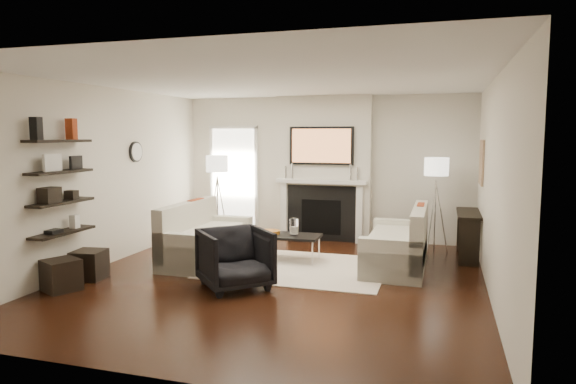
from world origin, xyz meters
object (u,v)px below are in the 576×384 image
(coffee_table, at_px, (285,236))
(lamp_right_shade, at_px, (437,167))
(ottoman_near, at_px, (89,265))
(loveseat_right_base, at_px, (395,254))
(armchair, at_px, (235,256))
(loveseat_left_base, at_px, (207,248))
(lamp_left_shade, at_px, (217,164))

(coffee_table, height_order, lamp_right_shade, lamp_right_shade)
(coffee_table, xyz_separation_m, ottoman_near, (-2.28, -1.77, -0.20))
(ottoman_near, bearing_deg, coffee_table, 37.77)
(lamp_right_shade, bearing_deg, loveseat_right_base, -112.28)
(armchair, distance_m, lamp_right_shade, 3.94)
(coffee_table, distance_m, ottoman_near, 2.89)
(loveseat_left_base, relative_size, lamp_left_shade, 4.50)
(armchair, xyz_separation_m, ottoman_near, (-2.09, -0.20, -0.23))
(armchair, bearing_deg, coffee_table, 40.28)
(coffee_table, bearing_deg, ottoman_near, -142.23)
(lamp_right_shade, bearing_deg, coffee_table, -148.84)
(loveseat_left_base, height_order, loveseat_right_base, same)
(loveseat_left_base, height_order, ottoman_near, loveseat_left_base)
(lamp_left_shade, relative_size, ottoman_near, 1.00)
(loveseat_right_base, relative_size, coffee_table, 1.64)
(loveseat_left_base, distance_m, ottoman_near, 1.77)
(coffee_table, distance_m, lamp_left_shade, 2.25)
(loveseat_left_base, height_order, armchair, armchair)
(lamp_right_shade, relative_size, ottoman_near, 1.00)
(loveseat_left_base, xyz_separation_m, lamp_left_shade, (-0.51, 1.51, 1.24))
(lamp_left_shade, bearing_deg, ottoman_near, -102.18)
(loveseat_left_base, relative_size, armchair, 2.11)
(coffee_table, height_order, armchair, armchair)
(ottoman_near, bearing_deg, lamp_left_shade, 77.82)
(armchair, bearing_deg, lamp_left_shade, 75.97)
(lamp_left_shade, bearing_deg, lamp_right_shade, 3.65)
(armchair, height_order, ottoman_near, armchair)
(loveseat_right_base, xyz_separation_m, lamp_left_shade, (-3.37, 1.05, 1.24))
(loveseat_right_base, distance_m, ottoman_near, 4.38)
(lamp_right_shade, bearing_deg, loveseat_left_base, -152.59)
(loveseat_left_base, bearing_deg, lamp_right_shade, 27.41)
(loveseat_right_base, relative_size, lamp_right_shade, 4.50)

